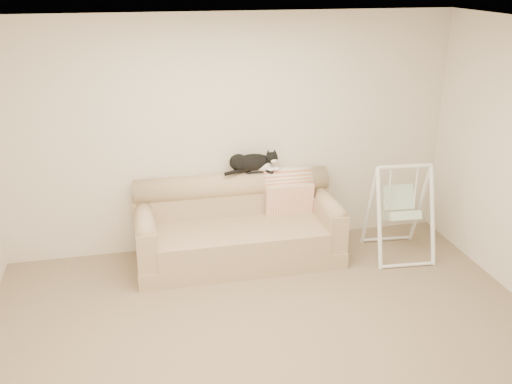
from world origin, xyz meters
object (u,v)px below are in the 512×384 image
Objects in this scene: remote_a at (255,172)px; tuxedo_cat at (252,162)px; sofa at (237,228)px; baby_swing at (400,210)px; remote_b at (266,171)px.

tuxedo_cat is at bearing 146.57° from remote_a.
baby_swing is at bearing -9.71° from sofa.
sofa is 0.74m from tuxedo_cat.
remote_a is 1.65m from baby_swing.
baby_swing is at bearing -19.51° from tuxedo_cat.
remote_b is at bearing 30.04° from sofa.
remote_a is 0.11m from tuxedo_cat.
remote_a is 0.29× the size of tuxedo_cat.
tuxedo_cat is at bearing 48.02° from sofa.
remote_b is (0.12, -0.01, -0.00)m from remote_a.
baby_swing is (1.40, -0.52, -0.38)m from remote_b.
tuxedo_cat reaches higher than remote_b.
baby_swing is (1.77, -0.30, 0.18)m from sofa.
tuxedo_cat is at bearing 168.21° from remote_b.
baby_swing is (1.52, -0.53, -0.38)m from remote_a.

